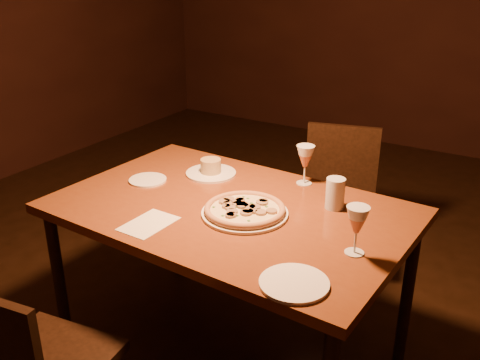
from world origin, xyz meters
The scene contains 10 objects.
dining_table centered at (-0.18, 0.04, 0.71)m, with size 1.50×1.01×0.78m.
chair_far centered at (-0.07, 1.01, 0.49)m, with size 0.51×0.51×0.86m.
pizza_plate centered at (-0.09, 0.01, 0.80)m, with size 0.35×0.35×0.04m.
ramekin_saucer centered at (-0.45, 0.29, 0.81)m, with size 0.24×0.24×0.08m.
wine_glass_far centered at (-0.02, 0.42, 0.87)m, with size 0.08×0.08×0.18m, color #BB6D4D, non-canonical shape.
wine_glass_right centered at (0.40, -0.05, 0.87)m, with size 0.08×0.08×0.18m, color #BB6D4D, non-canonical shape.
water_tumbler centered at (0.20, 0.25, 0.85)m, with size 0.08×0.08×0.13m, color silver.
side_plate_left centered at (-0.65, 0.07, 0.79)m, with size 0.17×0.17×0.01m, color white.
side_plate_near centered at (0.30, -0.34, 0.79)m, with size 0.23×0.23×0.01m, color white.
menu_card centered at (-0.37, -0.26, 0.78)m, with size 0.15×0.22×0.00m, color white.
Camera 1 is at (0.91, -1.66, 1.75)m, focal length 40.00 mm.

